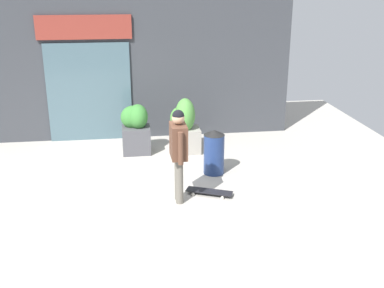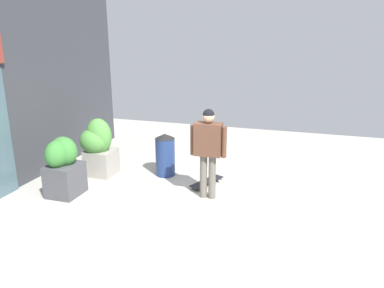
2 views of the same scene
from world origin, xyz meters
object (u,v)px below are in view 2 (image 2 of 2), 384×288
object	(u,v)px
skateboard	(207,182)
planter_box_left	(98,147)
trash_bin	(165,155)
planter_box_right	(63,165)
skateboarder	(208,145)

from	to	relation	value
skateboard	planter_box_left	xyz separation A→B (m)	(-0.16, 2.29, 0.56)
skateboard	trash_bin	world-z (taller)	trash_bin
planter_box_right	planter_box_left	bearing A→B (deg)	-4.45
skateboard	planter_box_left	size ratio (longest dim) A/B	0.69
skateboarder	trash_bin	size ratio (longest dim) A/B	1.82
planter_box_right	skateboard	bearing A→B (deg)	-62.77
skateboarder	skateboard	distance (m)	1.10
trash_bin	planter_box_left	bearing A→B (deg)	107.39
planter_box_left	planter_box_right	distance (m)	1.07
trash_bin	skateboard	bearing A→B (deg)	-104.87
skateboarder	planter_box_left	bearing A→B (deg)	79.71
skateboarder	trash_bin	bearing A→B (deg)	53.38
skateboarder	skateboard	world-z (taller)	skateboarder
skateboarder	planter_box_left	xyz separation A→B (m)	(0.40, 2.46, -0.38)
skateboarder	planter_box_left	distance (m)	2.52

